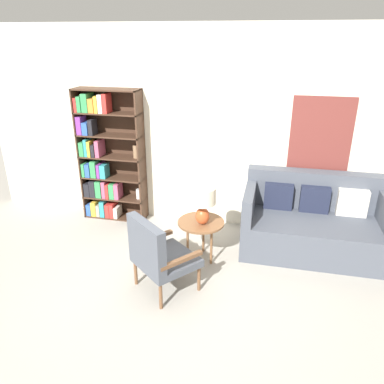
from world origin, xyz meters
TOP-DOWN VIEW (x-y plane):
  - ground_plane at (0.00, 0.00)m, footprint 14.00×14.00m
  - wall_back at (0.02, 2.03)m, footprint 6.40×0.08m
  - bookshelf at (-1.38, 1.84)m, footprint 0.92×0.30m
  - armchair at (-0.10, 0.27)m, footprint 0.81×0.81m
  - couch at (1.54, 1.55)m, footprint 1.72×0.94m
  - side_table at (0.21, 0.99)m, footprint 0.55×0.55m
  - table_lamp at (0.24, 0.94)m, footprint 0.30×0.30m

SIDE VIEW (x-z plane):
  - ground_plane at x=0.00m, z-range 0.00..0.00m
  - couch at x=1.54m, z-range -0.12..0.82m
  - side_table at x=0.21m, z-range 0.21..0.71m
  - armchair at x=-0.10m, z-range 0.05..0.91m
  - table_lamp at x=0.24m, z-range 0.58..1.04m
  - bookshelf at x=-1.38m, z-range -0.06..1.83m
  - wall_back at x=0.02m, z-range 0.00..2.70m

